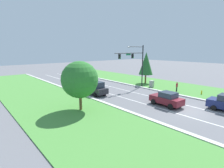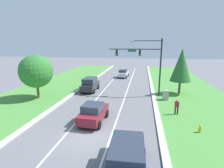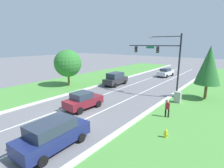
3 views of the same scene
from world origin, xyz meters
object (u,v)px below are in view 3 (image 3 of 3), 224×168
object	(u,v)px
navy_suv	(53,134)
fire_hydrant	(166,134)
burgundy_sedan	(83,100)
charcoal_suv	(115,79)
utility_cabinet	(178,97)
silver_sedan	(166,72)
pedestrian	(167,108)
traffic_signal_mast	(163,56)
oak_near_left_tree	(68,63)
conifer_near_right_tree	(209,65)

from	to	relation	value
navy_suv	fire_hydrant	bearing A→B (deg)	43.55
burgundy_sedan	charcoal_suv	bearing A→B (deg)	111.67
burgundy_sedan	navy_suv	world-z (taller)	navy_suv
charcoal_suv	utility_cabinet	distance (m)	11.23
silver_sedan	fire_hydrant	bearing A→B (deg)	-66.18
navy_suv	utility_cabinet	bearing A→B (deg)	72.97
pedestrian	fire_hydrant	xyz separation A→B (m)	(1.21, -3.56, -0.59)
utility_cabinet	pedestrian	world-z (taller)	pedestrian
navy_suv	burgundy_sedan	bearing A→B (deg)	118.44
traffic_signal_mast	navy_suv	world-z (taller)	traffic_signal_mast
utility_cabinet	pedestrian	xyz separation A→B (m)	(0.51, -4.74, 0.28)
navy_suv	oak_near_left_tree	bearing A→B (deg)	135.23
traffic_signal_mast	conifer_near_right_tree	distance (m)	5.25
traffic_signal_mast	navy_suv	bearing A→B (deg)	-93.66
traffic_signal_mast	conifer_near_right_tree	bearing A→B (deg)	16.96
burgundy_sedan	conifer_near_right_tree	world-z (taller)	conifer_near_right_tree
navy_suv	silver_sedan	xyz separation A→B (m)	(-3.46, 29.21, -0.12)
navy_suv	pedestrian	xyz separation A→B (m)	(4.18, 9.09, -0.03)
silver_sedan	conifer_near_right_tree	bearing A→B (deg)	-48.86
traffic_signal_mast	burgundy_sedan	bearing A→B (deg)	-115.89
burgundy_sedan	pedestrian	world-z (taller)	burgundy_sedan
traffic_signal_mast	oak_near_left_tree	distance (m)	14.35
fire_hydrant	utility_cabinet	bearing A→B (deg)	101.73
charcoal_suv	oak_near_left_tree	distance (m)	7.91
charcoal_suv	navy_suv	xyz separation A→B (m)	(7.18, -16.71, -0.07)
charcoal_suv	oak_near_left_tree	size ratio (longest dim) A/B	0.81
traffic_signal_mast	charcoal_suv	world-z (taller)	traffic_signal_mast
navy_suv	utility_cabinet	xyz separation A→B (m)	(3.67, 13.82, -0.31)
burgundy_sedan	pedestrian	bearing A→B (deg)	24.03
pedestrian	oak_near_left_tree	xyz separation A→B (m)	(-16.90, 2.61, 2.69)
burgundy_sedan	oak_near_left_tree	xyz separation A→B (m)	(-9.12, 5.60, 2.73)
navy_suv	utility_cabinet	world-z (taller)	navy_suv
traffic_signal_mast	silver_sedan	world-z (taller)	traffic_signal_mast
traffic_signal_mast	utility_cabinet	bearing A→B (deg)	-33.62
burgundy_sedan	navy_suv	bearing A→B (deg)	-56.30
silver_sedan	conifer_near_right_tree	distance (m)	15.68
traffic_signal_mast	conifer_near_right_tree	world-z (taller)	traffic_signal_mast
charcoal_suv	utility_cabinet	bearing A→B (deg)	-16.12
conifer_near_right_tree	silver_sedan	bearing A→B (deg)	127.79
silver_sedan	fire_hydrant	world-z (taller)	silver_sedan
navy_suv	utility_cabinet	distance (m)	14.31
traffic_signal_mast	fire_hydrant	xyz separation A→B (m)	(4.39, -10.07, -4.81)
silver_sedan	pedestrian	world-z (taller)	pedestrian
fire_hydrant	oak_near_left_tree	xyz separation A→B (m)	(-18.12, 6.17, 3.28)
oak_near_left_tree	fire_hydrant	bearing A→B (deg)	-18.81
silver_sedan	pedestrian	bearing A→B (deg)	-65.89
silver_sedan	burgundy_sedan	bearing A→B (deg)	-87.04
burgundy_sedan	fire_hydrant	xyz separation A→B (m)	(9.00, -0.57, -0.55)
navy_suv	fire_hydrant	xyz separation A→B (m)	(5.39, 5.53, -0.62)
conifer_near_right_tree	traffic_signal_mast	bearing A→B (deg)	-163.04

